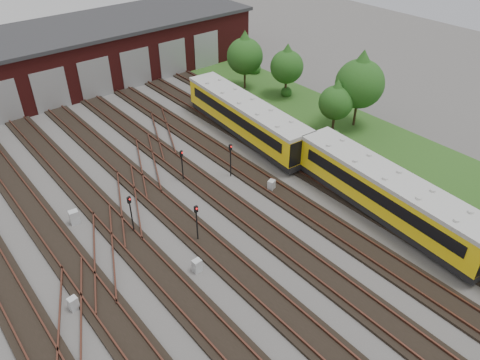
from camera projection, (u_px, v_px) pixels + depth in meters
ground at (294, 285)px, 29.21m from camera, size 120.00×120.00×0.00m
track_network at (286, 280)px, 29.44m from camera, size 30.40×70.00×0.33m
maintenance_shed at (46, 61)px, 52.94m from camera, size 51.00×12.50×6.35m
grass_verge at (360, 133)px, 45.55m from camera, size 8.00×55.00×0.05m
metro_train at (388, 194)px, 33.74m from camera, size 4.17×48.21×3.31m
signal_mast_0 at (131, 210)px, 32.19m from camera, size 0.27×0.26×3.16m
signal_mast_1 at (197, 219)px, 31.53m from camera, size 0.25×0.24×3.03m
signal_mast_2 at (182, 162)px, 37.71m from camera, size 0.29×0.28×2.88m
signal_mast_3 at (231, 156)px, 38.24m from camera, size 0.26×0.25×3.04m
relay_cabinet_0 at (73, 304)px, 27.40m from camera, size 0.59×0.51×0.90m
relay_cabinet_1 at (74, 217)px, 33.93m from camera, size 0.72×0.63×1.08m
relay_cabinet_2 at (197, 266)px, 29.96m from camera, size 0.57×0.48×0.92m
relay_cabinet_3 at (283, 157)px, 40.99m from camera, size 0.63×0.56×0.89m
relay_cabinet_4 at (271, 185)px, 37.38m from camera, size 0.68×0.62×0.93m
tree_0 at (245, 52)px, 52.19m from camera, size 4.07×4.07×6.75m
tree_1 at (287, 63)px, 50.68m from camera, size 3.63×3.63×6.01m
tree_2 at (361, 78)px, 44.13m from camera, size 4.69×4.69×7.77m
tree_3 at (336, 99)px, 43.91m from camera, size 3.26×3.26×5.40m
bush_0 at (334, 134)px, 44.14m from camera, size 1.21×1.21×1.21m
bush_1 at (286, 91)px, 52.56m from camera, size 1.24×1.24×1.24m
bush_2 at (254, 67)px, 58.18m from camera, size 1.62×1.62×1.62m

